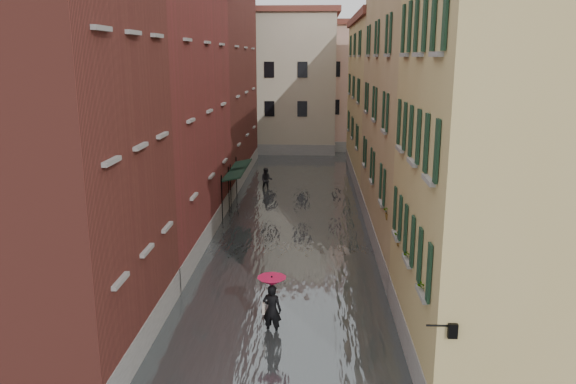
# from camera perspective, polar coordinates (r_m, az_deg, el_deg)

# --- Properties ---
(ground) EXTENTS (120.00, 120.00, 0.00)m
(ground) POSITION_cam_1_polar(r_m,az_deg,el_deg) (20.18, -0.80, -13.29)
(ground) COLOR slate
(ground) RESTS_ON ground
(floodwater) EXTENTS (10.00, 60.00, 0.20)m
(floodwater) POSITION_cam_1_polar(r_m,az_deg,el_deg) (32.28, 0.60, -2.65)
(floodwater) COLOR #4F5658
(floodwater) RESTS_ON ground
(building_left_near) EXTENTS (6.00, 8.00, 13.00)m
(building_left_near) POSITION_cam_1_polar(r_m,az_deg,el_deg) (18.11, -24.05, 4.07)
(building_left_near) COLOR maroon
(building_left_near) RESTS_ON ground
(building_left_mid) EXTENTS (6.00, 14.00, 12.50)m
(building_left_mid) POSITION_cam_1_polar(r_m,az_deg,el_deg) (28.31, -14.10, 7.35)
(building_left_mid) COLOR maroon
(building_left_mid) RESTS_ON ground
(building_left_far) EXTENTS (6.00, 16.00, 14.00)m
(building_left_far) POSITION_cam_1_polar(r_m,az_deg,el_deg) (42.80, -8.38, 10.60)
(building_left_far) COLOR maroon
(building_left_far) RESTS_ON ground
(building_right_near) EXTENTS (6.00, 8.00, 11.50)m
(building_right_near) POSITION_cam_1_polar(r_m,az_deg,el_deg) (17.35, 22.45, 1.33)
(building_right_near) COLOR tan
(building_right_near) RESTS_ON ground
(building_right_mid) EXTENTS (6.00, 14.00, 13.00)m
(building_right_mid) POSITION_cam_1_polar(r_m,az_deg,el_deg) (27.73, 15.06, 7.69)
(building_right_mid) COLOR tan
(building_right_mid) RESTS_ON ground
(building_right_far) EXTENTS (6.00, 16.00, 11.50)m
(building_right_far) POSITION_cam_1_polar(r_m,az_deg,el_deg) (42.51, 10.77, 8.79)
(building_right_far) COLOR tan
(building_right_far) RESTS_ON ground
(building_end_cream) EXTENTS (12.00, 9.00, 13.00)m
(building_end_cream) POSITION_cam_1_polar(r_m,az_deg,el_deg) (56.18, -1.54, 10.90)
(building_end_cream) COLOR #B6AA91
(building_end_cream) RESTS_ON ground
(building_end_pink) EXTENTS (10.00, 9.00, 12.00)m
(building_end_pink) POSITION_cam_1_polar(r_m,az_deg,el_deg) (58.26, 7.63, 10.39)
(building_end_pink) COLOR #CB988E
(building_end_pink) RESTS_ON ground
(awning_near) EXTENTS (1.09, 3.34, 2.80)m
(awning_near) POSITION_cam_1_polar(r_m,az_deg,el_deg) (32.53, -5.50, 1.72)
(awning_near) COLOR black
(awning_near) RESTS_ON ground
(awning_far) EXTENTS (1.09, 3.40, 2.80)m
(awning_far) POSITION_cam_1_polar(r_m,az_deg,el_deg) (35.02, -4.91, 2.59)
(awning_far) COLOR black
(awning_far) RESTS_ON ground
(wall_lantern) EXTENTS (0.71, 0.22, 0.35)m
(wall_lantern) POSITION_cam_1_polar(r_m,az_deg,el_deg) (13.82, 16.27, -13.27)
(wall_lantern) COLOR black
(wall_lantern) RESTS_ON ground
(window_planters) EXTENTS (0.59, 8.30, 0.84)m
(window_planters) POSITION_cam_1_polar(r_m,az_deg,el_deg) (18.44, 11.96, -4.44)
(window_planters) COLOR #946030
(window_planters) RESTS_ON ground
(pedestrian_main) EXTENTS (0.98, 0.98, 2.06)m
(pedestrian_main) POSITION_cam_1_polar(r_m,az_deg,el_deg) (18.99, -1.65, -10.92)
(pedestrian_main) COLOR black
(pedestrian_main) RESTS_ON ground
(pedestrian_far) EXTENTS (0.83, 0.65, 1.69)m
(pedestrian_far) POSITION_cam_1_polar(r_m,az_deg,el_deg) (38.71, -2.21, 1.22)
(pedestrian_far) COLOR black
(pedestrian_far) RESTS_ON ground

